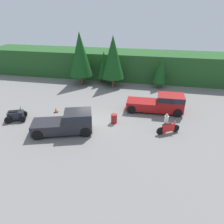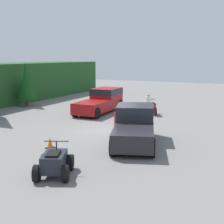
{
  "view_description": "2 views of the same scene",
  "coord_description": "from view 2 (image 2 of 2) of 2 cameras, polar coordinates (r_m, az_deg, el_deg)",
  "views": [
    {
      "loc": [
        5.6,
        -17.67,
        9.96
      ],
      "look_at": [
        1.61,
        0.81,
        0.95
      ],
      "focal_mm": 35.0,
      "sensor_mm": 36.0,
      "label": 1
    },
    {
      "loc": [
        -17.31,
        -8.11,
        4.67
      ],
      "look_at": [
        1.61,
        0.81,
        0.95
      ],
      "focal_mm": 50.0,
      "sensor_mm": 36.0,
      "label": 2
    }
  ],
  "objects": [
    {
      "name": "pickup_truck_red",
      "position": [
        26.62,
        -1.86,
        2.22
      ],
      "size": [
        5.89,
        2.32,
        1.95
      ],
      "rotation": [
        0.0,
        0.0,
        0.03
      ],
      "color": "maroon",
      "rests_on": "ground_plane"
    },
    {
      "name": "steel_barrel",
      "position": [
        21.44,
        1.16,
        -1.3
      ],
      "size": [
        0.58,
        0.58,
        0.88
      ],
      "color": "maroon",
      "rests_on": "ground_plane"
    },
    {
      "name": "quad_atv",
      "position": [
        12.72,
        -10.51,
        -9.18
      ],
      "size": [
        2.31,
        1.99,
        1.28
      ],
      "rotation": [
        0.0,
        0.0,
        0.42
      ],
      "color": "black",
      "rests_on": "ground_plane"
    },
    {
      "name": "dirt_bike",
      "position": [
        25.74,
        7.6,
        0.65
      ],
      "size": [
        1.98,
        1.21,
        1.18
      ],
      "rotation": [
        0.0,
        0.0,
        0.51
      ],
      "color": "black",
      "rests_on": "ground_plane"
    },
    {
      "name": "traffic_cone",
      "position": [
        16.52,
        -11.26,
        -5.62
      ],
      "size": [
        0.42,
        0.42,
        0.55
      ],
      "color": "black",
      "rests_on": "ground_plane"
    },
    {
      "name": "tree_right",
      "position": [
        30.63,
        -15.47,
        5.57
      ],
      "size": [
        1.84,
        1.84,
        4.17
      ],
      "color": "brown",
      "rests_on": "ground_plane"
    },
    {
      "name": "pickup_truck_second",
      "position": [
        17.17,
        4.13,
        -2.2
      ],
      "size": [
        5.52,
        3.61,
        1.95
      ],
      "rotation": [
        0.0,
        0.0,
        0.33
      ],
      "color": "#232328",
      "rests_on": "ground_plane"
    },
    {
      "name": "rider_person",
      "position": [
        25.58,
        6.63,
        1.59
      ],
      "size": [
        0.49,
        0.49,
        1.7
      ],
      "rotation": [
        0.0,
        0.0,
        0.83
      ],
      "color": "brown",
      "rests_on": "ground_plane"
    },
    {
      "name": "ground_plane",
      "position": [
        19.68,
        0.12,
        -3.65
      ],
      "size": [
        80.0,
        80.0,
        0.0
      ],
      "primitive_type": "plane",
      "color": "slate"
    }
  ]
}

